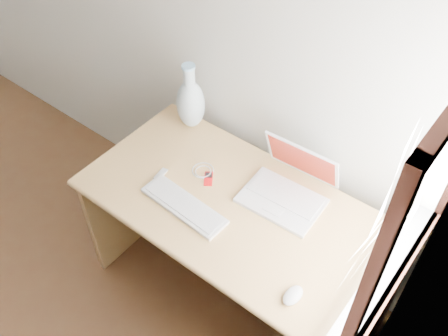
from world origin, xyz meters
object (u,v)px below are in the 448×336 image
Objects in this scene: laptop at (288,187)px; vase at (191,102)px; external_keyboard at (184,206)px; desk at (248,224)px.

vase is at bearing 168.17° from laptop.
external_keyboard is 0.56m from vase.
external_keyboard is at bearing -128.13° from desk.
desk is at bearing 55.12° from external_keyboard.
vase is at bearing 158.30° from desk.
vase is at bearing 130.08° from external_keyboard.
desk is at bearing -21.70° from vase.
vase is (-0.64, 0.10, 0.09)m from laptop.
desk is 0.37m from external_keyboard.
vase is (-0.51, 0.20, 0.36)m from desk.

